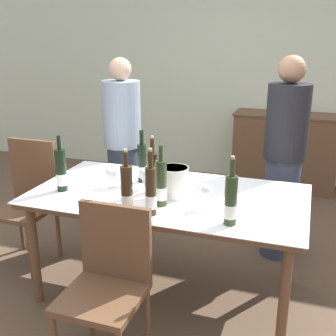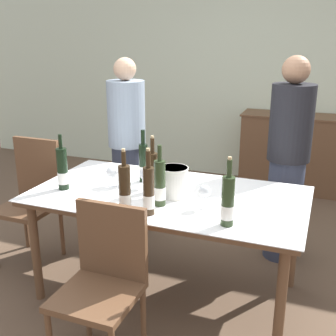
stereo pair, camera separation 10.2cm
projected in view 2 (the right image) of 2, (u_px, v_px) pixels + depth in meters
ground_plane at (168, 291)px, 3.07m from camera, size 12.00×12.00×0.00m
back_wall at (251, 67)px, 5.13m from camera, size 8.00×0.10×2.80m
sideboard_cabinet at (293, 152)px, 4.96m from camera, size 1.21×0.46×0.90m
dining_table at (168, 203)px, 2.85m from camera, size 1.83×0.99×0.76m
ice_bucket at (174, 181)px, 2.75m from camera, size 0.19×0.19×0.20m
wine_bottle_0 at (228, 202)px, 2.33m from camera, size 0.07×0.07×0.40m
wine_bottle_1 at (149, 192)px, 2.47m from camera, size 0.07×0.07×0.41m
wine_bottle_2 at (63, 170)px, 2.87m from camera, size 0.07×0.07×0.39m
wine_bottle_3 at (153, 173)px, 2.83m from camera, size 0.07×0.07×0.39m
wine_bottle_4 at (143, 163)px, 3.03m from camera, size 0.06×0.06×0.38m
wine_bottle_5 at (125, 191)px, 2.48m from camera, size 0.07×0.07×0.40m
wine_bottle_6 at (160, 184)px, 2.60m from camera, size 0.07×0.07×0.39m
wine_glass_0 at (145, 175)px, 2.90m from camera, size 0.08×0.08×0.14m
wine_glass_1 at (148, 182)px, 2.73m from camera, size 0.08×0.08×0.15m
wine_glass_2 at (112, 173)px, 2.95m from camera, size 0.08×0.08×0.14m
wine_glass_3 at (205, 192)px, 2.56m from camera, size 0.07×0.07×0.15m
chair_near_front at (104, 276)px, 2.30m from camera, size 0.42×0.42×0.92m
chair_left_end at (32, 193)px, 3.39m from camera, size 0.42×0.42×0.99m
person_host at (127, 149)px, 3.77m from camera, size 0.33×0.33×1.60m
person_guest_left at (288, 162)px, 3.31m from camera, size 0.33×0.33×1.64m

